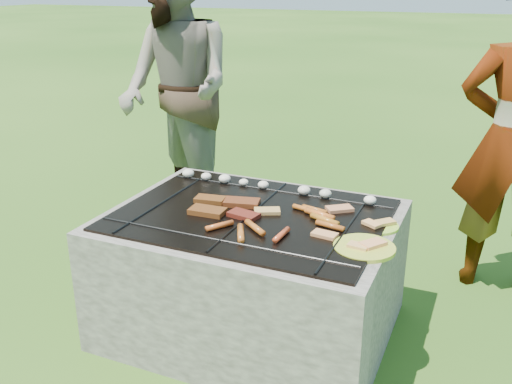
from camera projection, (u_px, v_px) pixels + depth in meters
lawn at (252, 326)px, 2.84m from camera, size 60.00×60.00×0.00m
fire_pit at (252, 277)px, 2.74m from camera, size 1.30×1.00×0.62m
mushrooms at (264, 185)px, 2.93m from camera, size 1.06×0.06×0.04m
pork_slabs at (225, 207)px, 2.68m from camera, size 0.38×0.28×0.02m
sausages at (288, 222)px, 2.50m from camera, size 0.55×0.48×0.03m
bread_on_grate at (309, 216)px, 2.58m from camera, size 0.44×0.40×0.02m
plate_far at (378, 225)px, 2.51m from camera, size 0.23×0.23×0.03m
plate_near at (365, 247)px, 2.30m from camera, size 0.29×0.29×0.03m
bystander at (176, 91)px, 3.81m from camera, size 1.13×1.06×1.84m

